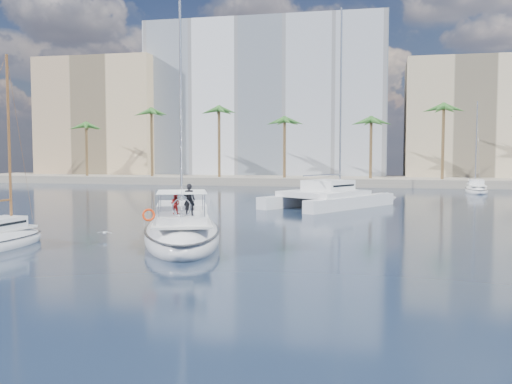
# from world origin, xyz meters

# --- Properties ---
(ground) EXTENTS (160.00, 160.00, 0.00)m
(ground) POSITION_xyz_m (0.00, 0.00, 0.00)
(ground) COLOR black
(ground) RESTS_ON ground
(quay) EXTENTS (120.00, 14.00, 1.20)m
(quay) POSITION_xyz_m (0.00, 61.00, 0.60)
(quay) COLOR gray
(quay) RESTS_ON ground
(building_modern) EXTENTS (42.00, 16.00, 28.00)m
(building_modern) POSITION_xyz_m (-12.00, 73.00, 14.00)
(building_modern) COLOR white
(building_modern) RESTS_ON ground
(building_tan_left) EXTENTS (22.00, 14.00, 22.00)m
(building_tan_left) POSITION_xyz_m (-42.00, 69.00, 11.00)
(building_tan_left) COLOR tan
(building_tan_left) RESTS_ON ground
(building_beige) EXTENTS (20.00, 14.00, 20.00)m
(building_beige) POSITION_xyz_m (22.00, 70.00, 10.00)
(building_beige) COLOR #C6B28E
(building_beige) RESTS_ON ground
(palm_left) EXTENTS (3.60, 3.60, 12.30)m
(palm_left) POSITION_xyz_m (-34.00, 57.00, 10.28)
(palm_left) COLOR brown
(palm_left) RESTS_ON ground
(palm_centre) EXTENTS (3.60, 3.60, 12.30)m
(palm_centre) POSITION_xyz_m (0.00, 57.00, 10.28)
(palm_centre) COLOR brown
(palm_centre) RESTS_ON ground
(main_sloop) EXTENTS (8.49, 13.91, 19.68)m
(main_sloop) POSITION_xyz_m (-2.86, 1.21, 0.57)
(main_sloop) COLOR silver
(main_sloop) RESTS_ON ground
(catamaran) EXTENTS (12.04, 14.31, 18.61)m
(catamaran) POSITION_xyz_m (3.28, 23.66, 1.17)
(catamaran) COLOR silver
(catamaran) RESTS_ON ground
(seagull) EXTENTS (0.95, 0.41, 0.17)m
(seagull) POSITION_xyz_m (-7.68, 1.27, 0.35)
(seagull) COLOR silver
(seagull) RESTS_ON ground
(moored_yacht_a) EXTENTS (3.37, 9.52, 11.90)m
(moored_yacht_a) POSITION_xyz_m (20.00, 47.00, 0.00)
(moored_yacht_a) COLOR silver
(moored_yacht_a) RESTS_ON ground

